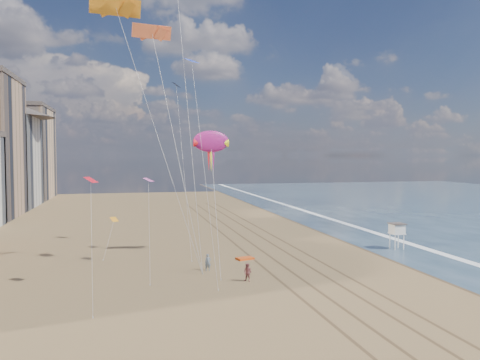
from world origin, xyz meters
The scene contains 10 objects.
ground centered at (0.00, 0.00, 0.00)m, with size 260.00×260.00×0.00m, color brown.
wet_sand centered at (19.00, 40.00, 0.00)m, with size 260.00×260.00×0.00m, color #42301E.
foam centered at (23.20, 40.00, 0.00)m, with size 260.00×260.00×0.00m, color white.
tracks centered at (2.55, 30.00, 0.01)m, with size 7.68×120.00×0.01m.
lifeguard_stand centered at (19.25, 24.21, 2.70)m, with size 1.94×1.94×3.50m.
grounded_kite centered at (-2.24, 22.83, 0.11)m, with size 2.01×1.28×0.23m, color #F45314.
show_kite centered at (-5.71, 26.56, 14.34)m, with size 4.52×6.70×18.25m.
kite_flyer_a centered at (-7.54, 18.35, 0.92)m, with size 0.67×0.44×1.84m, color slate.
kite_flyer_b centered at (-4.40, 13.07, 0.91)m, with size 0.89×0.69×1.83m, color #934B4B.
small_kites centered at (-12.91, 23.85, 15.65)m, with size 12.16×20.81×19.48m.
Camera 1 is at (-15.93, -31.65, 12.61)m, focal length 35.00 mm.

